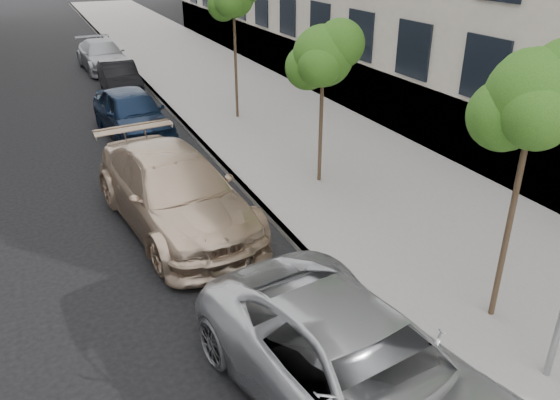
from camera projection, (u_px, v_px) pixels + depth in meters
sidewalk at (195, 67)px, 28.58m from camera, size 6.40×72.00×0.14m
curb at (135, 72)px, 27.43m from camera, size 0.15×72.00×0.14m
tree_near at (537, 97)px, 7.97m from camera, size 1.78×1.58×4.76m
tree_mid at (324, 56)px, 13.54m from camera, size 1.84×1.64×4.26m
minivan at (359, 373)px, 7.41m from camera, size 3.43×5.99×1.57m
suv at (174, 191)px, 12.55m from camera, size 3.14×6.23×1.74m
sedan_blue at (132, 113)px, 18.40m from camera, size 2.33×4.89×1.61m
sedan_black at (119, 78)px, 23.67m from camera, size 1.45×4.09×1.35m
sedan_rear at (102, 56)px, 27.89m from camera, size 2.37×5.18×1.47m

